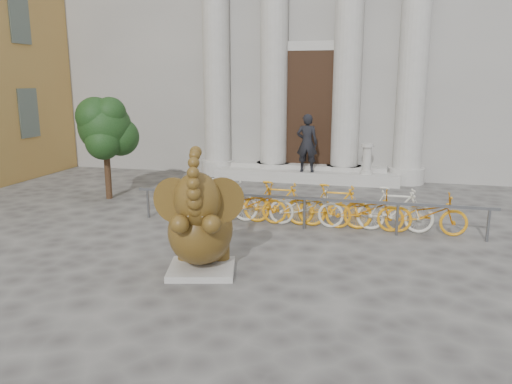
% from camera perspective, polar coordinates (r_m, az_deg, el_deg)
% --- Properties ---
extents(ground, '(80.00, 80.00, 0.00)m').
position_cam_1_polar(ground, '(7.88, -4.73, -11.76)').
color(ground, '#474442').
rests_on(ground, ground).
extents(classical_building, '(22.00, 10.70, 12.00)m').
position_cam_1_polar(classical_building, '(22.02, 8.35, 19.63)').
color(classical_building, gray).
rests_on(classical_building, ground).
extents(entrance_steps, '(6.00, 1.20, 0.36)m').
position_cam_1_polar(entrance_steps, '(16.64, 5.73, 1.93)').
color(entrance_steps, '#A8A59E').
rests_on(entrance_steps, ground).
extents(elephant_statue, '(1.46, 1.76, 2.24)m').
position_cam_1_polar(elephant_statue, '(8.51, -6.38, -4.09)').
color(elephant_statue, '#A8A59E').
rests_on(elephant_statue, ground).
extents(bike_rack, '(8.00, 0.53, 1.00)m').
position_cam_1_polar(bike_rack, '(11.38, 5.75, -1.42)').
color(bike_rack, slate).
rests_on(bike_rack, ground).
extents(tree, '(1.63, 1.49, 2.83)m').
position_cam_1_polar(tree, '(14.34, -16.82, 6.98)').
color(tree, '#332114').
rests_on(tree, ground).
extents(pedestrian, '(0.68, 0.45, 1.86)m').
position_cam_1_polar(pedestrian, '(16.12, 5.85, 5.58)').
color(pedestrian, black).
rests_on(pedestrian, entrance_steps).
extents(balustrade_post, '(0.39, 0.39, 0.96)m').
position_cam_1_polar(balustrade_post, '(16.07, 12.56, 3.57)').
color(balustrade_post, '#A8A59E').
rests_on(balustrade_post, entrance_steps).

